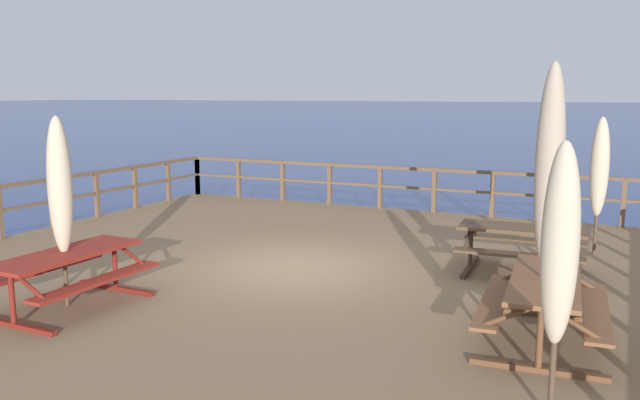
% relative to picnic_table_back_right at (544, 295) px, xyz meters
% --- Properties ---
extents(ground_plane, '(600.00, 600.00, 0.00)m').
position_rel_picnic_table_back_right_xyz_m(ground_plane, '(-4.13, 1.75, -1.33)').
color(ground_plane, navy).
extents(wooden_deck, '(12.84, 12.16, 0.77)m').
position_rel_picnic_table_back_right_xyz_m(wooden_deck, '(-4.13, 1.75, -0.95)').
color(wooden_deck, '#846647').
rests_on(wooden_deck, ground).
extents(railing_waterside_far, '(12.64, 0.10, 1.09)m').
position_rel_picnic_table_back_right_xyz_m(railing_waterside_far, '(-4.13, 7.68, 0.16)').
color(railing_waterside_far, brown).
rests_on(railing_waterside_far, wooden_deck).
extents(railing_side_left, '(0.10, 11.96, 1.09)m').
position_rel_picnic_table_back_right_xyz_m(railing_side_left, '(-10.39, 1.75, 0.16)').
color(railing_side_left, brown).
rests_on(railing_side_left, wooden_deck).
extents(picnic_table_back_right, '(1.56, 2.29, 0.78)m').
position_rel_picnic_table_back_right_xyz_m(picnic_table_back_right, '(0.00, 0.00, 0.00)').
color(picnic_table_back_right, brown).
rests_on(picnic_table_back_right, wooden_deck).
extents(picnic_table_mid_left, '(2.02, 1.50, 0.78)m').
position_rel_picnic_table_back_right_xyz_m(picnic_table_mid_left, '(-0.68, 2.91, -0.01)').
color(picnic_table_mid_left, brown).
rests_on(picnic_table_mid_left, wooden_deck).
extents(picnic_table_front_left, '(1.44, 2.14, 0.78)m').
position_rel_picnic_table_back_right_xyz_m(picnic_table_front_left, '(-5.96, -1.42, -0.00)').
color(picnic_table_front_left, maroon).
rests_on(picnic_table_front_left, wooden_deck).
extents(patio_umbrella_tall_back_left, '(0.32, 0.32, 3.22)m').
position_rel_picnic_table_back_right_xyz_m(patio_umbrella_tall_back_left, '(-0.02, -0.00, 1.48)').
color(patio_umbrella_tall_back_left, '#4C3828').
rests_on(patio_umbrella_tall_back_left, wooden_deck).
extents(patio_umbrella_tall_back_right, '(0.32, 0.32, 2.68)m').
position_rel_picnic_table_back_right_xyz_m(patio_umbrella_tall_back_right, '(-0.54, 4.33, 1.14)').
color(patio_umbrella_tall_back_right, '#4C3828').
rests_on(patio_umbrella_tall_back_right, wooden_deck).
extents(patio_umbrella_tall_mid_right, '(0.32, 0.32, 2.58)m').
position_rel_picnic_table_back_right_xyz_m(patio_umbrella_tall_mid_right, '(-6.04, -1.39, 1.08)').
color(patio_umbrella_tall_mid_right, '#4C3828').
rests_on(patio_umbrella_tall_mid_right, wooden_deck).
extents(patio_umbrella_short_front, '(0.32, 0.32, 2.49)m').
position_rel_picnic_table_back_right_xyz_m(patio_umbrella_short_front, '(0.29, -1.89, 1.01)').
color(patio_umbrella_short_front, '#4C3828').
rests_on(patio_umbrella_short_front, wooden_deck).
extents(patio_umbrella_short_mid, '(0.32, 0.32, 2.48)m').
position_rel_picnic_table_back_right_xyz_m(patio_umbrella_short_mid, '(0.33, 4.84, 1.01)').
color(patio_umbrella_short_mid, '#4C3828').
rests_on(patio_umbrella_short_mid, wooden_deck).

